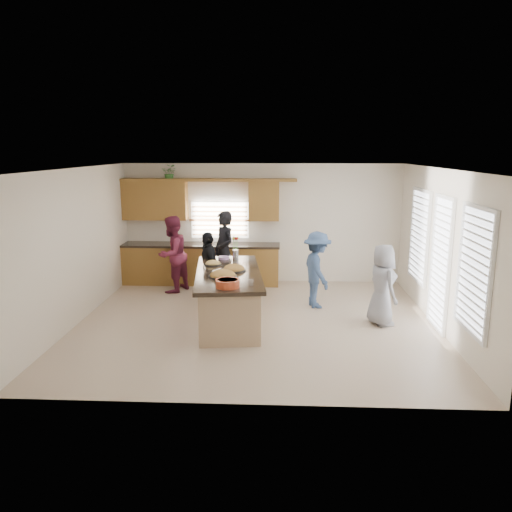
# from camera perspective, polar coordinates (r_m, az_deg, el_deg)

# --- Properties ---
(floor) EXTENTS (6.50, 6.50, 0.00)m
(floor) POSITION_cam_1_polar(r_m,az_deg,el_deg) (9.25, -0.02, -7.62)
(floor) COLOR tan
(floor) RESTS_ON ground
(room_shell) EXTENTS (6.52, 6.02, 2.81)m
(room_shell) POSITION_cam_1_polar(r_m,az_deg,el_deg) (8.79, -0.02, 4.12)
(room_shell) COLOR silver
(room_shell) RESTS_ON ground
(back_cabinetry) EXTENTS (4.08, 0.66, 2.46)m
(back_cabinetry) POSITION_cam_1_polar(r_m,az_deg,el_deg) (11.79, -6.50, 1.24)
(back_cabinetry) COLOR olive
(back_cabinetry) RESTS_ON ground
(right_wall_glazing) EXTENTS (0.06, 4.00, 2.25)m
(right_wall_glazing) POSITION_cam_1_polar(r_m,az_deg,el_deg) (9.18, 20.44, 0.15)
(right_wall_glazing) COLOR white
(right_wall_glazing) RESTS_ON ground
(island) EXTENTS (1.46, 2.82, 0.95)m
(island) POSITION_cam_1_polar(r_m,az_deg,el_deg) (9.19, -3.16, -4.81)
(island) COLOR tan
(island) RESTS_ON ground
(platter_front) EXTENTS (0.49, 0.49, 0.20)m
(platter_front) POSITION_cam_1_polar(r_m,az_deg,el_deg) (8.69, -3.83, -2.22)
(platter_front) COLOR black
(platter_front) RESTS_ON island
(platter_mid) EXTENTS (0.43, 0.43, 0.18)m
(platter_mid) POSITION_cam_1_polar(r_m,az_deg,el_deg) (9.13, -2.52, -1.50)
(platter_mid) COLOR black
(platter_mid) RESTS_ON island
(platter_back) EXTENTS (0.32, 0.32, 0.13)m
(platter_back) POSITION_cam_1_polar(r_m,az_deg,el_deg) (9.59, -4.93, -0.86)
(platter_back) COLOR black
(platter_back) RESTS_ON island
(salad_bowl) EXTENTS (0.39, 0.39, 0.13)m
(salad_bowl) POSITION_cam_1_polar(r_m,az_deg,el_deg) (8.03, -3.26, -3.09)
(salad_bowl) COLOR #BD4322
(salad_bowl) RESTS_ON island
(clear_cup) EXTENTS (0.09, 0.09, 0.10)m
(clear_cup) POSITION_cam_1_polar(r_m,az_deg,el_deg) (8.12, -0.60, -3.05)
(clear_cup) COLOR white
(clear_cup) RESTS_ON island
(plate_stack) EXTENTS (0.23, 0.23, 0.05)m
(plate_stack) POSITION_cam_1_polar(r_m,az_deg,el_deg) (10.09, -3.71, -0.20)
(plate_stack) COLOR #B187C4
(plate_stack) RESTS_ON island
(flower_vase) EXTENTS (0.14, 0.14, 0.44)m
(flower_vase) POSITION_cam_1_polar(r_m,az_deg,el_deg) (10.12, -2.36, 1.06)
(flower_vase) COLOR silver
(flower_vase) RESTS_ON island
(potted_plant) EXTENTS (0.34, 0.30, 0.38)m
(potted_plant) POSITION_cam_1_polar(r_m,az_deg,el_deg) (11.81, -9.83, 9.35)
(potted_plant) COLOR #3D7D32
(potted_plant) RESTS_ON back_cabinetry
(woman_left_back) EXTENTS (0.72, 0.78, 1.80)m
(woman_left_back) POSITION_cam_1_polar(r_m,az_deg,el_deg) (11.10, -3.67, 0.53)
(woman_left_back) COLOR black
(woman_left_back) RESTS_ON ground
(woman_left_mid) EXTENTS (0.94, 1.02, 1.70)m
(woman_left_mid) POSITION_cam_1_polar(r_m,az_deg,el_deg) (11.16, -9.55, 0.19)
(woman_left_mid) COLOR maroon
(woman_left_mid) RESTS_ON ground
(woman_left_front) EXTENTS (0.69, 0.94, 1.48)m
(woman_left_front) POSITION_cam_1_polar(r_m,az_deg,el_deg) (10.31, -5.48, -1.31)
(woman_left_front) COLOR black
(woman_left_front) RESTS_ON ground
(woman_right_back) EXTENTS (0.79, 1.10, 1.53)m
(woman_right_back) POSITION_cam_1_polar(r_m,az_deg,el_deg) (10.03, 6.99, -1.57)
(woman_right_back) COLOR #38517A
(woman_right_back) RESTS_ON ground
(woman_right_front) EXTENTS (0.67, 0.83, 1.48)m
(woman_right_front) POSITION_cam_1_polar(r_m,az_deg,el_deg) (9.24, 14.23, -3.23)
(woman_right_front) COLOR gray
(woman_right_front) RESTS_ON ground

